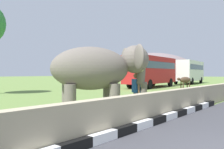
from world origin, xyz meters
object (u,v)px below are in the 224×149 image
object	(u,v)px
bus_red	(151,69)
bus_white	(189,70)
elephant	(100,69)
cow_near	(185,80)
person_handler	(136,90)

from	to	relation	value
bus_red	bus_white	world-z (taller)	same
elephant	cow_near	xyz separation A→B (m)	(18.67, 4.11, -0.94)
bus_red	person_handler	bearing A→B (deg)	-152.35
elephant	bus_red	xyz separation A→B (m)	(17.58, 7.69, 0.27)
bus_white	person_handler	bearing A→B (deg)	-162.96
elephant	person_handler	world-z (taller)	elephant
person_handler	bus_red	xyz separation A→B (m)	(15.96, 8.36, 1.16)
elephant	cow_near	distance (m)	19.14
bus_red	bus_white	distance (m)	11.95
elephant	bus_white	size ratio (longest dim) A/B	0.42
bus_white	cow_near	world-z (taller)	bus_white
elephant	person_handler	bearing A→B (deg)	-22.57
person_handler	cow_near	size ratio (longest dim) A/B	0.88
elephant	bus_white	xyz separation A→B (m)	(29.53, 7.89, 0.27)
person_handler	bus_red	bearing A→B (deg)	27.65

